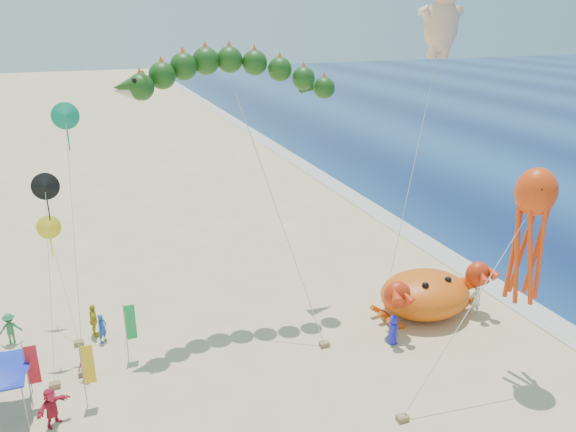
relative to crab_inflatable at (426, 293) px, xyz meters
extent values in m
plane|color=#D1B784|center=(-5.82, -0.23, -1.39)|extent=(320.00, 320.00, 0.00)
plane|color=silver|center=(6.18, -0.23, -1.38)|extent=(320.00, 320.00, 0.00)
ellipsoid|color=#DF520B|center=(0.00, 0.11, -0.12)|extent=(5.68, 4.84, 2.54)
sphere|color=#B6270B|center=(-2.84, -0.95, 1.01)|extent=(1.51, 1.51, 1.51)
sphere|color=black|center=(-0.80, -0.77, 1.01)|extent=(0.39, 0.39, 0.39)
sphere|color=#B6270B|center=(2.84, -0.95, 1.01)|extent=(1.51, 1.51, 1.51)
sphere|color=black|center=(0.80, -0.77, 1.01)|extent=(0.39, 0.39, 0.39)
cone|color=#153C10|center=(-15.14, 4.43, 11.92)|extent=(1.61, 1.19, 1.32)
cylinder|color=#B2B2B2|center=(-8.28, 1.72, 5.02)|extent=(2.96, 5.47, 12.53)
cube|color=olive|center=(-6.82, -0.98, -1.26)|extent=(0.50, 0.35, 0.25)
ellipsoid|color=#E9B28E|center=(4.35, 7.01, 14.40)|extent=(2.23, 1.84, 3.28)
cylinder|color=#B2B2B2|center=(1.77, 4.97, 5.93)|extent=(5.21, 4.13, 14.34)
cube|color=olive|center=(-0.81, 2.93, -1.26)|extent=(0.50, 0.35, 0.25)
ellipsoid|color=#E73A0C|center=(0.96, -5.91, 7.73)|extent=(1.89, 1.70, 2.18)
cylinder|color=#B2B2B2|center=(-2.53, -6.65, 2.93)|extent=(7.02, 1.53, 8.37)
cube|color=olive|center=(-6.02, -7.40, -1.26)|extent=(0.50, 0.35, 0.25)
cylinder|color=gray|center=(-21.03, -2.35, -0.29)|extent=(0.06, 0.06, 2.20)
cylinder|color=gray|center=(-21.03, 0.39, -0.29)|extent=(0.06, 0.06, 2.20)
cylinder|color=gray|center=(-18.68, -1.57, 0.21)|extent=(0.05, 0.05, 3.20)
cube|color=gold|center=(-18.40, -1.57, 0.71)|extent=(0.50, 0.04, 1.90)
cylinder|color=gray|center=(-20.96, -0.73, 0.21)|extent=(0.05, 0.05, 3.20)
cube|color=red|center=(-20.68, -0.73, 0.71)|extent=(0.50, 0.04, 1.90)
cylinder|color=gray|center=(-16.58, 1.44, 0.21)|extent=(0.05, 0.05, 3.20)
cube|color=green|center=(-16.30, 1.44, 0.71)|extent=(0.50, 0.04, 1.90)
imported|color=gold|center=(-18.04, 4.37, -0.45)|extent=(0.58, 1.14, 1.87)
imported|color=red|center=(-20.04, -2.35, -0.49)|extent=(1.61, 1.50, 1.80)
imported|color=#B61D49|center=(-18.56, 0.55, -0.60)|extent=(0.91, 0.78, 1.57)
imported|color=#267440|center=(-22.21, 5.23, -0.52)|extent=(1.15, 0.70, 1.73)
imported|color=silver|center=(2.76, -0.95, -0.53)|extent=(0.73, 0.60, 1.70)
imported|color=#2121C4|center=(-3.32, -1.98, -0.57)|extent=(0.54, 0.81, 1.63)
imported|color=#1A4D9D|center=(-17.66, 3.59, -0.57)|extent=(0.69, 0.70, 1.63)
cone|color=yellow|center=(-19.73, 6.99, 4.19)|extent=(1.30, 0.51, 1.32)
cylinder|color=#B2B2B2|center=(-19.48, 5.49, 1.43)|extent=(0.55, 3.04, 5.35)
cube|color=olive|center=(-19.23, 3.99, -1.26)|extent=(0.50, 0.35, 0.25)
cone|color=#0B835E|center=(-18.07, 4.59, 10.54)|extent=(1.30, 0.51, 1.32)
cylinder|color=#B2B2B2|center=(-17.82, 3.09, 4.60)|extent=(0.55, 3.04, 11.69)
cube|color=olive|center=(-17.57, 1.59, -1.26)|extent=(0.50, 0.35, 0.25)
cone|color=black|center=(-19.37, 3.69, 7.43)|extent=(1.30, 0.51, 1.32)
cylinder|color=#B2B2B2|center=(-19.12, 2.19, 3.05)|extent=(0.55, 3.04, 8.58)
cube|color=olive|center=(-18.87, 0.69, -1.26)|extent=(0.50, 0.35, 0.25)
camera|label=1|loc=(-17.59, -24.06, 15.17)|focal=35.00mm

